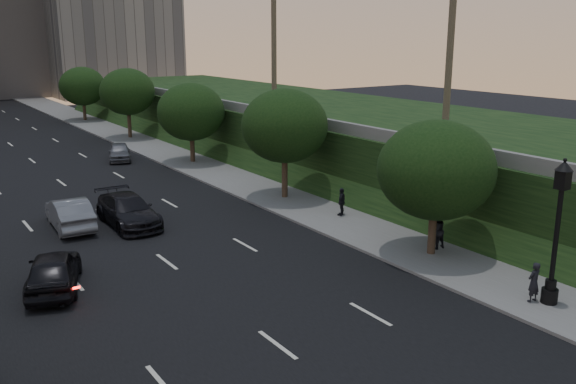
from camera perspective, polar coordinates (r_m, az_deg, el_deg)
road_surface at (r=42.34m, az=-19.79°, el=0.29°), size 16.00×140.00×0.02m
sidewalk_right at (r=45.78m, az=-7.33°, el=2.14°), size 4.50×140.00×0.15m
embankment at (r=50.14m, az=5.77°, el=5.50°), size 18.00×90.00×4.00m
parapet_wall at (r=44.89m, az=-2.61°, el=7.54°), size 0.35×90.00×0.70m
tree_right_a at (r=27.56m, az=13.68°, el=2.02°), size 5.20×5.20×6.24m
tree_right_b at (r=36.48m, az=-0.32°, el=6.20°), size 5.20×5.20×6.74m
tree_right_c at (r=47.81m, az=-9.07°, el=7.41°), size 5.20×5.20×6.24m
tree_right_d at (r=60.67m, az=-14.80°, el=9.06°), size 5.20×5.20×6.74m
tree_right_e at (r=74.99m, az=-18.68°, el=9.35°), size 5.20×5.20×6.24m
street_lamp at (r=24.07m, az=23.78°, el=-4.06°), size 0.64×0.64×5.62m
sedan_near_left at (r=25.84m, az=-21.11°, el=-6.86°), size 3.34×5.07×1.60m
sedan_mid_left at (r=33.58m, az=-19.76°, el=-1.88°), size 2.00×5.00×1.62m
sedan_near_right at (r=33.21m, az=-14.75°, el=-1.69°), size 2.30×5.52×1.60m
sedan_far_right at (r=50.63m, az=-15.51°, el=3.65°), size 2.85×4.47×1.42m
pedestrian_a at (r=24.52m, az=22.01°, el=-7.82°), size 0.57×0.39×1.53m
pedestrian_b at (r=29.01m, az=13.75°, el=-3.50°), size 0.90×0.72×1.75m
pedestrian_c at (r=33.48m, az=5.04°, el=-0.90°), size 0.96×0.81×1.54m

